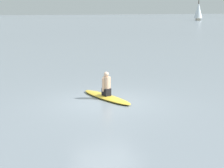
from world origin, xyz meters
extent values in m
plane|color=gray|center=(0.00, 0.00, 0.00)|extent=(400.00, 400.00, 0.00)
ellipsoid|color=gold|center=(-0.23, -0.53, 0.06)|extent=(1.24, 3.00, 0.12)
cube|color=black|center=(-0.23, -0.53, 0.27)|extent=(0.32, 0.36, 0.29)
cylinder|color=#D6AD8E|center=(-0.23, -0.53, 0.64)|extent=(0.33, 0.33, 0.49)
sphere|color=#D6AD8E|center=(-0.23, -0.53, 0.97)|extent=(0.20, 0.20, 0.20)
cylinder|color=#D6AD8E|center=(-0.40, -0.57, 0.58)|extent=(0.09, 0.09, 0.54)
cylinder|color=#D6AD8E|center=(-0.07, -0.50, 0.58)|extent=(0.09, 0.09, 0.54)
cube|color=#B2A893|center=(-65.56, -78.88, 0.33)|extent=(2.79, 3.76, 0.66)
cylinder|color=#4C4238|center=(-65.56, -78.88, 3.43)|extent=(0.30, 0.30, 5.54)
cone|color=white|center=(-65.56, -78.88, 3.10)|extent=(3.53, 3.53, 4.87)
camera|label=1|loc=(5.11, 11.81, 3.46)|focal=56.30mm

